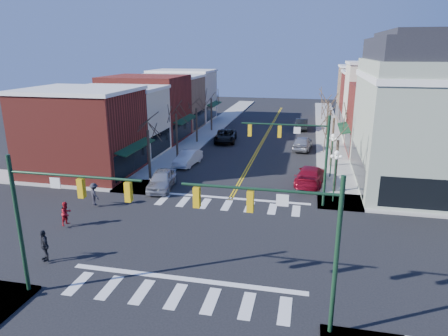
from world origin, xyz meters
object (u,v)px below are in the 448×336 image
Objects in this scene: car_right_mid at (303,143)px; pedestrian_dark_a at (44,245)px; car_left_near at (162,180)px; car_right_near at (311,175)px; car_right_far at (301,124)px; car_left_far at (226,136)px; pedestrian_red_b at (66,213)px; lamppost_midblock at (332,148)px; lamppost_corner at (336,168)px; pedestrian_dark_b at (94,194)px; victorian_corner at (436,112)px; car_left_mid at (188,158)px.

pedestrian_dark_a reaches higher than car_right_mid.
pedestrian_dark_a is (-2.01, -13.43, 0.24)m from car_left_near.
car_right_mid is (-1.07, 13.05, 0.01)m from car_right_near.
car_right_far is at bearing 112.51° from pedestrian_dark_a.
pedestrian_red_b is at bearing -106.92° from car_left_far.
car_right_near is 3.48× the size of pedestrian_red_b.
car_right_far is 45.69m from pedestrian_dark_a.
lamppost_midblock reaches higher than car_left_near.
lamppost_corner reaches higher than car_right_mid.
car_left_near is 19.47m from car_left_far.
car_right_near is at bearing -113.24° from pedestrian_dark_b.
car_right_near is 1.13× the size of car_right_far.
victorian_corner reaches higher than lamppost_corner.
victorian_corner reaches higher than pedestrian_dark_b.
pedestrian_dark_a is (-2.01, -21.17, 0.31)m from car_left_mid.
pedestrian_dark_a is (-16.61, -19.60, -1.88)m from lamppost_midblock.
car_right_near is 1.16× the size of car_right_mid.
victorian_corner is at bearing 76.80° from pedestrian_dark_a.
pedestrian_dark_a is at bearing 57.56° from car_right_near.
car_right_mid reaches higher than car_right_far.
car_left_far is 3.23× the size of pedestrian_dark_b.
lamppost_midblock is 0.84× the size of car_right_far.
pedestrian_dark_b is at bearing -133.03° from car_left_near.
pedestrian_dark_a reaches higher than pedestrian_red_b.
pedestrian_red_b is (-5.20, -28.24, 0.19)m from car_left_far.
car_left_far is (1.60, 19.41, -0.04)m from car_left_near.
pedestrian_dark_b reaches higher than car_left_mid.
lamppost_midblock is 2.33× the size of pedestrian_dark_a.
pedestrian_dark_a reaches higher than car_right_near.
car_left_far is at bearing -64.44° from pedestrian_dark_b.
lamppost_corner is 30.90m from car_right_far.
car_left_mid is 13.31m from car_right_near.
pedestrian_red_b reaches higher than car_right_near.
pedestrian_dark_b is (-26.50, -10.75, -5.62)m from victorian_corner.
lamppost_corner reaches higher than car_left_mid.
pedestrian_dark_a reaches higher than car_right_far.
car_left_mid is at bearing 174.82° from victorian_corner.
lamppost_midblock is at bearing -0.14° from car_left_mid.
lamppost_corner is at bearing 106.17° from car_right_mid.
car_right_far is at bearing 61.98° from car_left_near.
lamppost_midblock reaches higher than car_right_far.
victorian_corner is at bearing 0.84° from car_left_mid.
car_right_near is at bearing -40.88° from pedestrian_red_b.
pedestrian_red_b reaches higher than car_left_far.
car_right_near is at bearing 9.96° from car_left_near.
lamppost_midblock is 23.67m from pedestrian_red_b.
car_right_far is (11.20, 22.57, 0.09)m from car_left_mid.
lamppost_midblock is 0.93× the size of car_left_mid.
car_left_mid is 21.27m from pedestrian_dark_a.
car_left_mid is 13.33m from pedestrian_dark_b.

